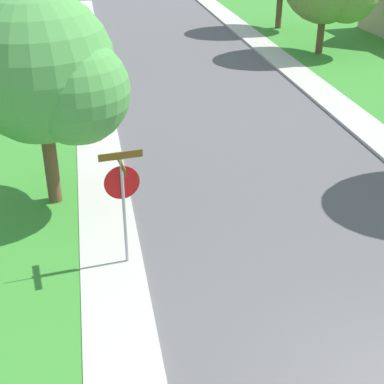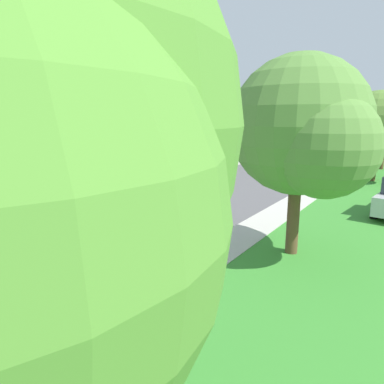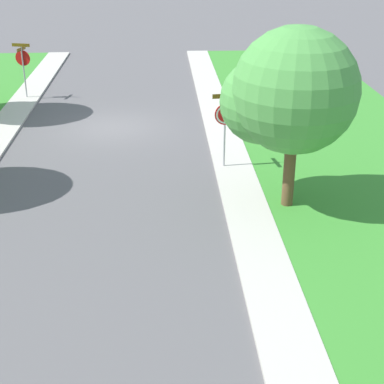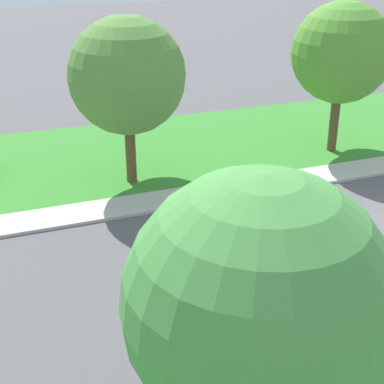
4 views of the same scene
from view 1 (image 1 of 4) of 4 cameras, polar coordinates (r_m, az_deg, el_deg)
The scene contains 5 objects.
sidewalk_east at distance 21.43m, azimuth 16.64°, elevation 6.71°, with size 1.40×56.00×0.10m, color #B7B2A8.
sidewalk_west at distance 19.17m, azimuth -9.46°, elevation 5.01°, with size 1.40×56.00×0.10m, color #B7B2A8.
stop_sign_far_corner at distance 11.95m, azimuth -7.03°, elevation 0.21°, with size 0.92×0.92×2.77m.
car_green_far_down_street at distance 39.08m, azimuth -14.22°, elevation 17.58°, with size 2.33×4.45×1.76m.
tree_corner_large at distance 14.20m, azimuth -14.34°, elevation 11.50°, with size 3.99×3.71×5.57m.
Camera 1 is at (-4.88, -5.69, 7.42)m, focal length 52.78 mm.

